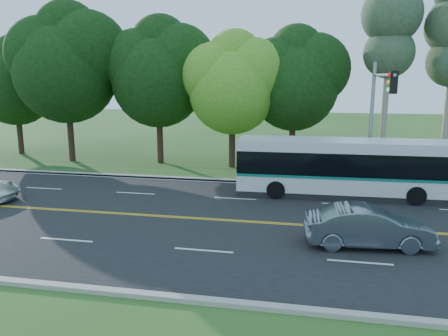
# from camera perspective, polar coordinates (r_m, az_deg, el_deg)

# --- Properties ---
(ground) EXTENTS (120.00, 120.00, 0.00)m
(ground) POSITION_cam_1_polar(r_m,az_deg,el_deg) (19.36, 1.24, -6.94)
(ground) COLOR #224A18
(ground) RESTS_ON ground
(road) EXTENTS (60.00, 14.00, 0.02)m
(road) POSITION_cam_1_polar(r_m,az_deg,el_deg) (19.36, 1.24, -6.91)
(road) COLOR black
(road) RESTS_ON ground
(curb_north) EXTENTS (60.00, 0.30, 0.15)m
(curb_north) POSITION_cam_1_polar(r_m,az_deg,el_deg) (26.14, 3.89, -1.77)
(curb_north) COLOR #A29D92
(curb_north) RESTS_ON ground
(curb_south) EXTENTS (60.00, 0.30, 0.15)m
(curb_south) POSITION_cam_1_polar(r_m,az_deg,el_deg) (12.92, -4.38, -16.75)
(curb_south) COLOR #A29D92
(curb_south) RESTS_ON ground
(grass_verge) EXTENTS (60.00, 4.00, 0.10)m
(grass_verge) POSITION_cam_1_polar(r_m,az_deg,el_deg) (27.93, 4.37, -0.93)
(grass_verge) COLOR #224A18
(grass_verge) RESTS_ON ground
(lane_markings) EXTENTS (57.60, 13.82, 0.00)m
(lane_markings) POSITION_cam_1_polar(r_m,az_deg,el_deg) (19.37, 0.96, -6.86)
(lane_markings) COLOR gold
(lane_markings) RESTS_ON road
(tree_row) EXTENTS (44.70, 9.10, 13.84)m
(tree_row) POSITION_cam_1_polar(r_m,az_deg,el_deg) (31.29, -4.39, 12.78)
(tree_row) COLOR black
(tree_row) RESTS_ON ground
(bougainvillea_hedge) EXTENTS (9.50, 2.25, 1.50)m
(bougainvillea_hedge) POSITION_cam_1_polar(r_m,az_deg,el_deg) (27.11, 19.43, -0.55)
(bougainvillea_hedge) COLOR maroon
(bougainvillea_hedge) RESTS_ON ground
(traffic_signal) EXTENTS (0.42, 6.10, 7.00)m
(traffic_signal) POSITION_cam_1_polar(r_m,az_deg,el_deg) (23.76, 19.38, 7.44)
(traffic_signal) COLOR gray
(traffic_signal) RESTS_ON ground
(transit_bus) EXTENTS (11.50, 2.75, 2.99)m
(transit_bus) POSITION_cam_1_polar(r_m,az_deg,el_deg) (23.73, 15.80, -0.09)
(transit_bus) COLOR silver
(transit_bus) RESTS_ON road
(sedan) EXTENTS (4.76, 2.06, 1.52)m
(sedan) POSITION_cam_1_polar(r_m,az_deg,el_deg) (17.22, 18.32, -7.26)
(sedan) COLOR slate
(sedan) RESTS_ON road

